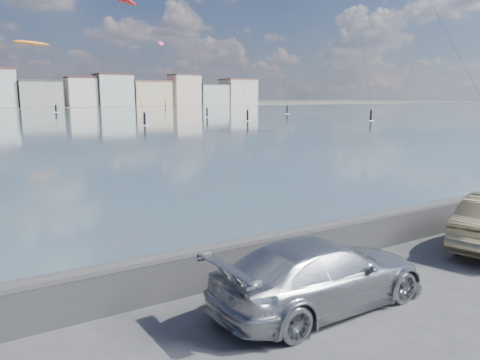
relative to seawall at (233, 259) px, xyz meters
name	(u,v)px	position (x,y,z in m)	size (l,w,h in m)	color
ground	(306,329)	(0.00, -2.70, -0.58)	(700.00, 700.00, 0.00)	#333335
seawall	(233,259)	(0.00, 0.00, 0.00)	(400.00, 0.36, 1.08)	#28282B
car_silver	(321,274)	(0.89, -2.08, 0.15)	(2.04, 5.01, 1.45)	#A8ABAF
kitesurfer_3	(31,43)	(17.14, 138.33, 18.32)	(11.30, 18.03, 19.80)	orange
kitesurfer_5	(161,44)	(63.67, 155.76, 22.21)	(5.63, 11.95, 24.89)	#E5338C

